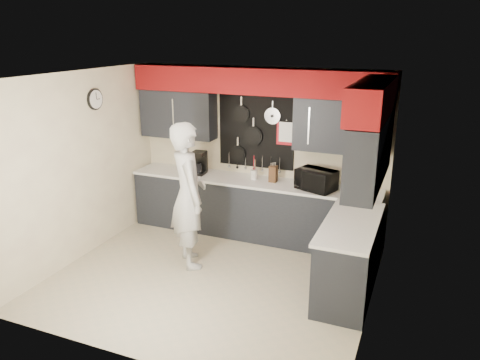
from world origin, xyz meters
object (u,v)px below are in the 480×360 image
at_px(microwave, 316,180).
at_px(utensil_crock, 254,175).
at_px(knife_block, 273,174).
at_px(coffee_maker, 200,162).
at_px(person, 188,196).

relative_size(microwave, utensil_crock, 3.78).
distance_m(microwave, utensil_crock, 1.01).
bearing_deg(microwave, knife_block, -170.50).
height_order(utensil_crock, coffee_maker, coffee_maker).
distance_m(coffee_maker, person, 1.28).
xyz_separation_m(microwave, coffee_maker, (-1.91, 0.09, 0.04)).
distance_m(microwave, person, 1.84).
distance_m(knife_block, coffee_maker, 1.23).
bearing_deg(microwave, utensil_crock, -168.61).
bearing_deg(coffee_maker, knife_block, -2.79).
bearing_deg(microwave, coffee_maker, -163.21).
bearing_deg(utensil_crock, person, -110.57).
relative_size(utensil_crock, coffee_maker, 0.39).
height_order(knife_block, coffee_maker, coffee_maker).
xyz_separation_m(coffee_maker, person, (0.44, -1.19, -0.11)).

